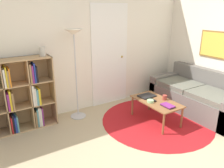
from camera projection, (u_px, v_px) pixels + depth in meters
wall_back at (89, 46)px, 4.27m from camera, size 7.46×0.11×2.60m
wall_right at (217, 44)px, 4.37m from camera, size 0.08×5.45×2.60m
rug at (157, 120)px, 4.07m from camera, size 2.02×2.02×0.01m
bookshelf at (13, 97)px, 3.58m from camera, size 1.19×0.34×1.22m
floor_lamp at (74, 44)px, 3.78m from camera, size 0.33×0.33×1.65m
couch at (199, 97)px, 4.45m from camera, size 0.88×1.86×0.80m
coffee_table at (156, 103)px, 3.94m from camera, size 0.51×0.93×0.40m
laptop at (147, 96)px, 4.12m from camera, size 0.32×0.24×0.02m
bowl at (150, 101)px, 3.86m from camera, size 0.12×0.12×0.04m
book_stack_on_table at (168, 106)px, 3.69m from camera, size 0.15×0.23×0.03m
cup at (165, 97)px, 3.96m from camera, size 0.08×0.08×0.09m
remote at (153, 100)px, 3.93m from camera, size 0.05×0.14×0.02m
vase_on_shelf at (42, 51)px, 3.62m from camera, size 0.11×0.11×0.16m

